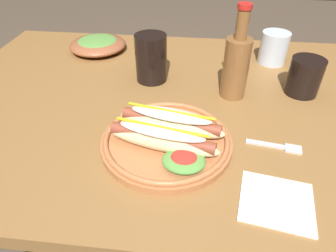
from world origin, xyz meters
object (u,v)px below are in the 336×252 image
at_px(water_cup, 274,48).
at_px(side_bowl, 98,44).
at_px(fork, 278,146).
at_px(glass_bottle, 236,64).
at_px(hot_dog_plate, 167,137).
at_px(napkin, 276,202).
at_px(extra_cup, 305,77).
at_px(soda_cup, 151,58).

xyz_separation_m(water_cup, side_bowl, (-0.60, 0.03, -0.03)).
height_order(fork, glass_bottle, glass_bottle).
distance_m(hot_dog_plate, glass_bottle, 0.29).
distance_m(water_cup, napkin, 0.60).
bearing_deg(water_cup, hot_dog_plate, -122.80).
bearing_deg(extra_cup, soda_cup, 176.01).
relative_size(soda_cup, side_bowl, 0.70).
bearing_deg(water_cup, soda_cup, -156.86).
bearing_deg(water_cup, side_bowl, 177.35).
bearing_deg(hot_dog_plate, fork, 5.22).
distance_m(hot_dog_plate, water_cup, 0.55).
xyz_separation_m(fork, extra_cup, (0.10, 0.25, 0.05)).
relative_size(fork, glass_bottle, 0.49).
xyz_separation_m(hot_dog_plate, side_bowl, (-0.31, 0.49, -0.00)).
height_order(glass_bottle, napkin, glass_bottle).
height_order(soda_cup, napkin, soda_cup).
distance_m(extra_cup, glass_bottle, 0.20).
relative_size(side_bowl, napkin, 1.52).
height_order(extra_cup, side_bowl, extra_cup).
height_order(hot_dog_plate, napkin, hot_dog_plate).
relative_size(hot_dog_plate, water_cup, 2.86).
relative_size(water_cup, napkin, 0.78).
bearing_deg(extra_cup, fork, -112.54).
distance_m(hot_dog_plate, side_bowl, 0.58).
distance_m(soda_cup, water_cup, 0.41).
height_order(soda_cup, glass_bottle, glass_bottle).
height_order(hot_dog_plate, glass_bottle, glass_bottle).
bearing_deg(soda_cup, extra_cup, -3.99).
relative_size(extra_cup, glass_bottle, 0.41).
relative_size(soda_cup, napkin, 1.06).
relative_size(soda_cup, water_cup, 1.36).
bearing_deg(hot_dog_plate, water_cup, 57.20).
height_order(water_cup, napkin, water_cup).
relative_size(hot_dog_plate, napkin, 2.23).
xyz_separation_m(extra_cup, glass_bottle, (-0.19, -0.03, 0.04)).
height_order(glass_bottle, side_bowl, glass_bottle).
relative_size(soda_cup, glass_bottle, 0.56).
relative_size(extra_cup, side_bowl, 0.52).
bearing_deg(hot_dog_plate, napkin, -31.58).
xyz_separation_m(fork, water_cup, (0.05, 0.44, 0.05)).
bearing_deg(water_cup, napkin, -97.80).
bearing_deg(extra_cup, side_bowl, 161.45).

